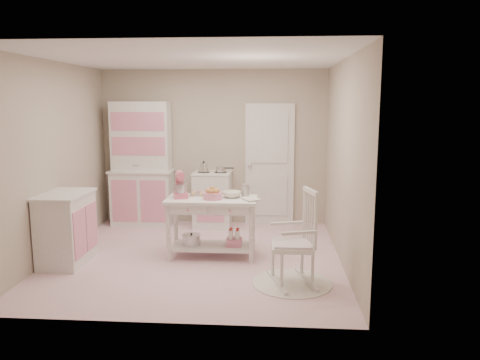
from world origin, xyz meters
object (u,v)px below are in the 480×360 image
rocking_chair (293,237)px  stand_mixer (180,185)px  base_cabinet (66,228)px  stove (212,199)px  bread_basket (213,196)px  work_table (212,227)px  hutch (141,164)px

rocking_chair → stand_mixer: stand_mixer is taller
base_cabinet → rocking_chair: rocking_chair is taller
stove → bread_basket: stove is taller
stove → base_cabinet: (-1.64, -1.94, 0.00)m
rocking_chair → work_table: rocking_chair is taller
work_table → stand_mixer: 0.71m
stove → bread_basket: size_ratio=3.68×
stove → base_cabinet: bearing=-130.1°
stand_mixer → bread_basket: size_ratio=1.36×
hutch → base_cabinet: 2.12m
stove → stand_mixer: 1.63m
stove → rocking_chair: size_ratio=0.84×
stand_mixer → work_table: bearing=-19.3°
stove → stand_mixer: bearing=-98.5°
hutch → rocking_chair: 3.51m
stove → work_table: (0.19, -1.55, -0.06)m
work_table → bread_basket: size_ratio=4.80×
stand_mixer → stove: bearing=64.9°
stove → stand_mixer: (-0.23, -1.53, 0.51)m
base_cabinet → stand_mixer: stand_mixer is taller
hutch → bread_basket: size_ratio=8.32×
base_cabinet → stand_mixer: (1.41, 0.42, 0.51)m
rocking_chair → work_table: size_ratio=0.92×
hutch → base_cabinet: hutch is taller
bread_basket → base_cabinet: bearing=-169.4°
hutch → stand_mixer: bearing=-58.3°
stove → base_cabinet: same height
stand_mixer → base_cabinet: bearing=179.8°
hutch → work_table: size_ratio=1.73×
work_table → rocking_chair: bearing=-40.6°
hutch → stand_mixer: (0.97, -1.58, -0.07)m
base_cabinet → stove: bearing=49.9°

